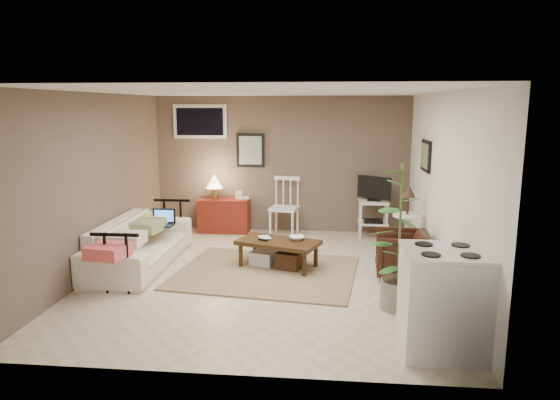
# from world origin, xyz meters

# --- Properties ---
(floor) EXTENTS (5.00, 5.00, 0.00)m
(floor) POSITION_xyz_m (0.00, 0.00, 0.00)
(floor) COLOR #C1B293
(floor) RESTS_ON ground
(art_back) EXTENTS (0.50, 0.03, 0.60)m
(art_back) POSITION_xyz_m (-0.55, 2.48, 1.45)
(art_back) COLOR black
(art_right) EXTENTS (0.03, 0.60, 0.45)m
(art_right) POSITION_xyz_m (2.23, 1.05, 1.52)
(art_right) COLOR black
(window) EXTENTS (0.96, 0.03, 0.60)m
(window) POSITION_xyz_m (-1.45, 2.48, 1.95)
(window) COLOR silver
(rug) EXTENTS (2.57, 2.16, 0.02)m
(rug) POSITION_xyz_m (0.02, 0.10, 0.01)
(rug) COLOR #978458
(rug) RESTS_ON floor
(coffee_table) EXTENTS (1.23, 0.90, 0.42)m
(coffee_table) POSITION_xyz_m (0.15, 0.34, 0.23)
(coffee_table) COLOR #39230F
(coffee_table) RESTS_ON floor
(sofa) EXTENTS (0.65, 2.23, 0.87)m
(sofa) POSITION_xyz_m (-1.80, 0.29, 0.44)
(sofa) COLOR beige
(sofa) RESTS_ON floor
(sofa_pillows) EXTENTS (0.43, 2.12, 0.15)m
(sofa_pillows) POSITION_xyz_m (-1.75, 0.04, 0.54)
(sofa_pillows) COLOR beige
(sofa_pillows) RESTS_ON sofa
(sofa_end_rails) EXTENTS (0.60, 2.23, 0.75)m
(sofa_end_rails) POSITION_xyz_m (-1.67, 0.29, 0.38)
(sofa_end_rails) COLOR black
(sofa_end_rails) RESTS_ON floor
(laptop) EXTENTS (0.34, 0.25, 0.23)m
(laptop) POSITION_xyz_m (-1.59, 0.68, 0.57)
(laptop) COLOR black
(laptop) RESTS_ON sofa
(red_console) EXTENTS (0.90, 0.40, 1.04)m
(red_console) POSITION_xyz_m (-1.02, 2.28, 0.36)
(red_console) COLOR maroon
(red_console) RESTS_ON floor
(spindle_chair) EXTENTS (0.52, 0.52, 1.01)m
(spindle_chair) POSITION_xyz_m (0.08, 2.14, 0.48)
(spindle_chair) COLOR silver
(spindle_chair) RESTS_ON floor
(tv_stand) EXTENTS (0.54, 0.41, 1.06)m
(tv_stand) POSITION_xyz_m (1.61, 2.15, 0.56)
(tv_stand) COLOR silver
(tv_stand) RESTS_ON floor
(side_table) EXTENTS (0.42, 0.42, 1.11)m
(side_table) POSITION_xyz_m (1.99, 0.94, 0.69)
(side_table) COLOR silver
(side_table) RESTS_ON floor
(armchair) EXTENTS (0.66, 0.70, 0.68)m
(armchair) POSITION_xyz_m (1.81, 0.13, 0.34)
(armchair) COLOR black
(armchair) RESTS_ON floor
(potted_plant) EXTENTS (0.41, 0.41, 1.65)m
(potted_plant) POSITION_xyz_m (1.62, -0.94, 0.88)
(potted_plant) COLOR gray
(potted_plant) RESTS_ON floor
(stove) EXTENTS (0.75, 0.69, 0.97)m
(stove) POSITION_xyz_m (1.89, -1.89, 0.48)
(stove) COLOR silver
(stove) RESTS_ON floor
(bowl) EXTENTS (0.21, 0.08, 0.21)m
(bowl) POSITION_xyz_m (0.41, 0.41, 0.50)
(bowl) COLOR #39230F
(bowl) RESTS_ON coffee_table
(book_table) EXTENTS (0.14, 0.07, 0.20)m
(book_table) POSITION_xyz_m (-0.11, 0.42, 0.50)
(book_table) COLOR #39230F
(book_table) RESTS_ON coffee_table
(book_console) EXTENTS (0.18, 0.09, 0.25)m
(book_console) POSITION_xyz_m (-0.75, 2.30, 0.72)
(book_console) COLOR #39230F
(book_console) RESTS_ON red_console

